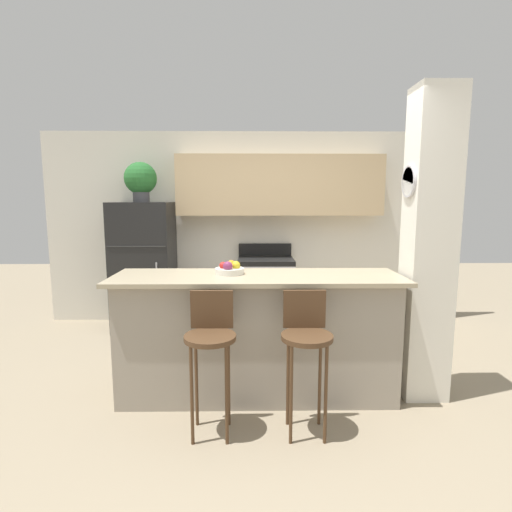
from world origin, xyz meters
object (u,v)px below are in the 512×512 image
refrigerator (144,266)px  bar_stool_right (306,340)px  stove_range (266,292)px  bar_stool_left (211,340)px  potted_plant_on_fridge (141,180)px  fruit_bowl (230,269)px  trash_bin (189,318)px

refrigerator → bar_stool_right: size_ratio=1.60×
refrigerator → stove_range: (1.56, 0.03, -0.35)m
refrigerator → bar_stool_left: size_ratio=1.60×
bar_stool_left → potted_plant_on_fridge: bearing=114.6°
refrigerator → stove_range: size_ratio=1.52×
potted_plant_on_fridge → bar_stool_left: bearing=-65.4°
refrigerator → bar_stool_right: 2.96m
stove_range → potted_plant_on_fridge: potted_plant_on_fridge is taller
stove_range → potted_plant_on_fridge: 2.13m
refrigerator → fruit_bowl: size_ratio=6.73×
bar_stool_left → potted_plant_on_fridge: 2.88m
bar_stool_right → trash_bin: (-1.17, 2.16, -0.50)m
bar_stool_left → bar_stool_right: size_ratio=1.00×
refrigerator → bar_stool_right: bearing=-53.4°
stove_range → potted_plant_on_fridge: size_ratio=2.16×
potted_plant_on_fridge → trash_bin: 1.83m
refrigerator → fruit_bowl: bearing=-55.9°
refrigerator → potted_plant_on_fridge: 1.09m
bar_stool_left → stove_range: bearing=78.7°
stove_range → bar_stool_left: (-0.48, -2.40, 0.23)m
stove_range → trash_bin: stove_range is taller
bar_stool_right → refrigerator: bearing=126.6°
fruit_bowl → trash_bin: bearing=111.3°
fruit_bowl → trash_bin: (-0.60, 1.55, -0.90)m
bar_stool_right → fruit_bowl: fruit_bowl is taller
stove_range → fruit_bowl: fruit_bowl is taller
bar_stool_right → potted_plant_on_fridge: size_ratio=2.05×
refrigerator → potted_plant_on_fridge: potted_plant_on_fridge is taller
stove_range → potted_plant_on_fridge: bearing=-179.0°
fruit_bowl → trash_bin: 1.89m
refrigerator → bar_stool_right: refrigerator is taller
stove_range → trash_bin: 1.04m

